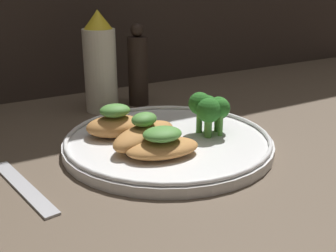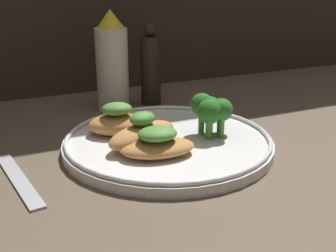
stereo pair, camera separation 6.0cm
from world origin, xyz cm
name	(u,v)px [view 1 (the left image)]	position (x,y,z in cm)	size (l,w,h in cm)	color
ground_plane	(168,151)	(0.00, 0.00, -0.50)	(180.00, 180.00, 1.00)	brown
plate	(168,142)	(0.00, 0.00, 0.99)	(30.07, 30.07, 2.00)	white
grilled_meat_front	(162,145)	(-3.65, -4.72, 2.94)	(10.66, 7.32, 3.92)	#BC7F42
grilled_meat_middle	(144,134)	(-4.15, -0.70, 3.19)	(12.53, 9.12, 4.84)	#BC7F42
grilled_meat_back	(116,124)	(-5.90, 5.02, 3.29)	(9.72, 7.69, 4.81)	#BC7F42
broccoli_bunch	(211,108)	(6.49, -1.23, 5.32)	(6.19, 5.42, 6.20)	#4C8E38
sauce_bottle	(100,64)	(-1.21, 21.81, 8.65)	(5.84, 5.84, 18.08)	silver
pepper_grinder	(138,68)	(6.31, 21.81, 7.03)	(3.79, 3.79, 15.38)	black
fork	(23,186)	(-20.86, -1.78, 0.30)	(4.17, 16.57, 0.60)	#B2B2B7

